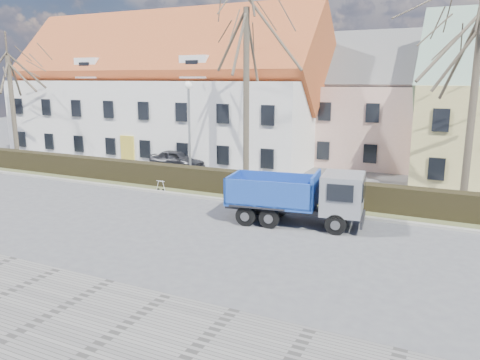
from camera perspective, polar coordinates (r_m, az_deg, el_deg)
The scene contains 14 objects.
ground at distance 20.44m, azimuth -4.32°, elevation -6.01°, with size 120.00×120.00×0.00m, color #4C4D4F.
sidewalk_near at distance 14.31m, azimuth -22.25°, elevation -15.12°, with size 80.00×5.00×0.08m, color slate.
curb_far at distance 24.34m, azimuth 1.11°, elevation -2.82°, with size 80.00×0.30×0.12m, color gray.
grass_strip at distance 25.76m, azimuth 2.60°, elevation -2.00°, with size 80.00×3.00×0.10m, color #49502D.
hedge at distance 25.44m, azimuth 2.43°, elevation -0.79°, with size 60.00×0.90×1.30m, color black.
building_white at distance 39.94m, azimuth -9.17°, elevation 9.77°, with size 26.80×10.80×9.50m, color white, non-canonical shape.
building_pink at distance 37.29m, azimuth 16.97°, elevation 8.08°, with size 10.80×8.80×8.00m, color #D2A494, non-canonical shape.
tree_0 at distance 40.63m, azimuth -26.07°, elevation 9.02°, with size 7.20×7.20×9.90m, color #494033, non-canonical shape.
tree_1 at distance 27.87m, azimuth 0.77°, elevation 12.13°, with size 9.20×9.20×12.65m, color #494033, non-canonical shape.
tree_2 at distance 25.27m, azimuth 26.59°, elevation 8.97°, with size 8.00×8.00×11.00m, color #494033, non-canonical shape.
dump_truck at distance 20.98m, azimuth 6.16°, elevation -2.00°, with size 6.26×2.33×2.51m, color #153994, non-canonical shape.
streetlight at distance 28.20m, azimuth -6.18°, elevation 5.60°, with size 0.49×0.49×6.30m, color gray, non-canonical shape.
cart_frame at distance 27.40m, azimuth -10.03°, elevation -0.63°, with size 0.80×0.46×0.73m, color silver, non-canonical shape.
parked_car_a at distance 33.56m, azimuth -7.54°, elevation 2.45°, with size 1.71×4.26×1.45m, color #25252A.
Camera 1 is at (9.80, -16.75, 6.41)m, focal length 35.00 mm.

